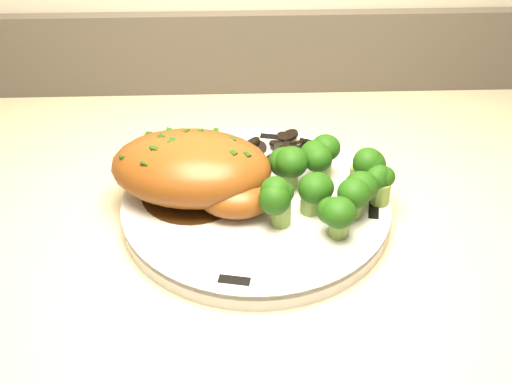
{
  "coord_description": "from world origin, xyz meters",
  "views": [
    {
      "loc": [
        0.23,
        1.13,
        1.35
      ],
      "look_at": [
        0.25,
        1.7,
        0.92
      ],
      "focal_mm": 45.0,
      "sensor_mm": 36.0,
      "label": 1
    }
  ],
  "objects": [
    {
      "name": "plate",
      "position": [
        0.25,
        1.7,
        0.9
      ],
      "size": [
        0.37,
        0.37,
        0.02
      ],
      "primitive_type": "cylinder",
      "rotation": [
        0.0,
        0.0,
        0.29
      ],
      "color": "silver",
      "rests_on": "counter"
    },
    {
      "name": "gravy_pool",
      "position": [
        0.18,
        1.71,
        0.91
      ],
      "size": [
        0.12,
        0.12,
        0.0
      ],
      "primitive_type": "cylinder",
      "color": "#361E09",
      "rests_on": "plate"
    },
    {
      "name": "rim_accent_1",
      "position": [
        0.13,
        1.72,
        0.91
      ],
      "size": [
        0.02,
        0.03,
        0.0
      ],
      "primitive_type": "cube",
      "rotation": [
        0.0,
        0.0,
        4.52
      ],
      "color": "black",
      "rests_on": "plate"
    },
    {
      "name": "chicken_breast",
      "position": [
        0.19,
        1.71,
        0.94
      ],
      "size": [
        0.19,
        0.14,
        0.07
      ],
      "rotation": [
        0.0,
        0.0,
        -0.14
      ],
      "color": "brown",
      "rests_on": "plate"
    },
    {
      "name": "rim_accent_3",
      "position": [
        0.38,
        1.67,
        0.91
      ],
      "size": [
        0.02,
        0.03,
        0.0
      ],
      "primitive_type": "cube",
      "rotation": [
        0.0,
        0.0,
        7.66
      ],
      "color": "black",
      "rests_on": "plate"
    },
    {
      "name": "rim_accent_2",
      "position": [
        0.23,
        1.57,
        0.91
      ],
      "size": [
        0.03,
        0.02,
        0.0
      ],
      "primitive_type": "cube",
      "rotation": [
        0.0,
        0.0,
        6.09
      ],
      "color": "black",
      "rests_on": "plate"
    },
    {
      "name": "mushroom_pile",
      "position": [
        0.29,
        1.78,
        0.91
      ],
      "size": [
        0.09,
        0.07,
        0.03
      ],
      "color": "black",
      "rests_on": "plate"
    },
    {
      "name": "broccoli_florets",
      "position": [
        0.33,
        1.68,
        0.94
      ],
      "size": [
        0.14,
        0.13,
        0.05
      ],
      "rotation": [
        0.0,
        0.0,
        0.33
      ],
      "color": "olive",
      "rests_on": "plate"
    },
    {
      "name": "rim_accent_0",
      "position": [
        0.28,
        1.82,
        0.91
      ],
      "size": [
        0.03,
        0.02,
        0.0
      ],
      "primitive_type": "cube",
      "rotation": [
        0.0,
        0.0,
        2.95
      ],
      "color": "black",
      "rests_on": "plate"
    }
  ]
}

